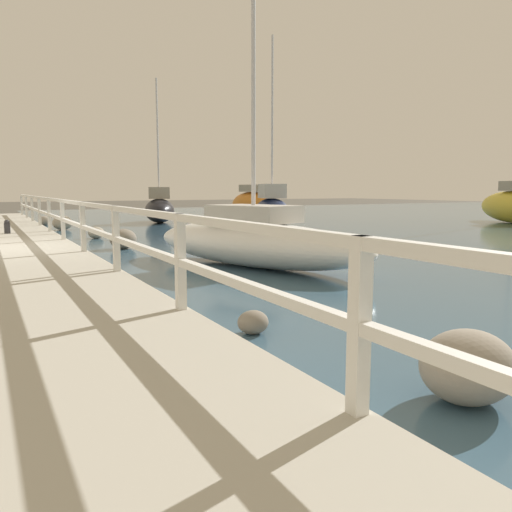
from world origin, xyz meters
TOP-DOWN VIEW (x-y plane):
  - railing at (1.72, -0.00)m, footprint 0.10×32.50m
  - boulder_water_edge at (3.04, -10.04)m, footprint 0.76×0.68m
  - boulder_downstream at (3.23, 1.25)m, footprint 0.73×0.66m
  - boulder_far_strip at (2.47, -7.64)m, footprint 0.36×0.33m
  - boulder_near_dock at (2.37, 12.10)m, footprint 0.56×0.51m
  - boulder_mid_strip at (3.16, 4.59)m, footprint 0.52×0.47m
  - boulder_upstream at (2.69, 8.88)m, footprint 0.77×0.69m
  - mooring_bollard at (0.50, 4.18)m, footprint 0.17×0.17m
  - sailboat_black at (7.52, 11.29)m, footprint 2.46×4.01m
  - sailboat_navy at (10.76, 5.94)m, footprint 2.47×4.00m
  - sailboat_white at (4.86, -3.26)m, footprint 3.40×5.97m
  - sailboat_orange at (12.95, 11.73)m, footprint 1.74×3.51m

SIDE VIEW (x-z plane):
  - boulder_far_strip at x=2.47m, z-range 0.00..0.27m
  - boulder_mid_strip at x=3.16m, z-range 0.00..0.39m
  - boulder_near_dock at x=2.37m, z-range 0.00..0.42m
  - boulder_downstream at x=3.23m, z-range 0.00..0.55m
  - boulder_water_edge at x=3.04m, z-range 0.00..0.57m
  - boulder_upstream at x=2.69m, z-range 0.00..0.58m
  - mooring_bollard at x=0.50m, z-range 0.32..0.73m
  - sailboat_white at x=4.86m, z-range -3.00..4.10m
  - sailboat_black at x=7.52m, z-range -2.73..4.12m
  - sailboat_navy at x=10.76m, z-range -3.17..4.71m
  - sailboat_orange at x=12.95m, z-range -2.88..4.59m
  - railing at x=1.72m, z-range 0.51..1.56m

